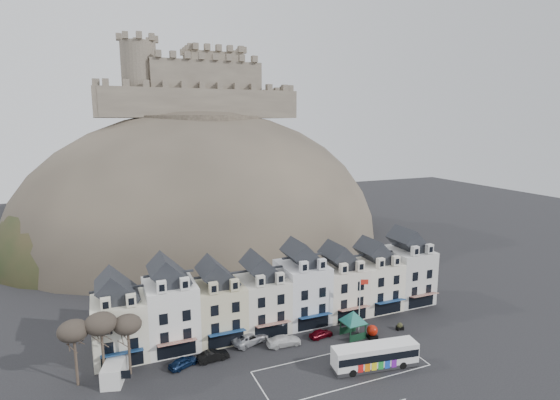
% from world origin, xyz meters
% --- Properties ---
extents(ground, '(300.00, 300.00, 0.00)m').
position_xyz_m(ground, '(0.00, 0.00, 0.00)').
color(ground, black).
rests_on(ground, ground).
extents(coach_bay_markings, '(22.00, 7.50, 0.01)m').
position_xyz_m(coach_bay_markings, '(2.00, 1.25, 0.00)').
color(coach_bay_markings, silver).
rests_on(coach_bay_markings, ground).
extents(townhouse_terrace, '(54.40, 9.35, 11.80)m').
position_xyz_m(townhouse_terrace, '(0.15, 15.97, 5.30)').
color(townhouse_terrace, silver).
rests_on(townhouse_terrace, ground).
extents(castle_hill, '(100.00, 76.00, 68.00)m').
position_xyz_m(castle_hill, '(1.25, 68.95, 0.11)').
color(castle_hill, '#3B352D').
rests_on(castle_hill, ground).
extents(castle, '(50.20, 22.20, 22.00)m').
position_xyz_m(castle, '(0.51, 75.93, 40.19)').
color(castle, brown).
rests_on(castle, ground).
extents(tree_left_far, '(3.61, 3.61, 8.24)m').
position_xyz_m(tree_left_far, '(-29.00, 10.50, 6.90)').
color(tree_left_far, '#3D3327').
rests_on(tree_left_far, ground).
extents(tree_left_mid, '(3.78, 3.78, 8.64)m').
position_xyz_m(tree_left_mid, '(-26.00, 10.50, 7.24)').
color(tree_left_mid, '#3D3327').
rests_on(tree_left_mid, ground).
extents(tree_left_near, '(3.43, 3.43, 7.84)m').
position_xyz_m(tree_left_near, '(-23.00, 10.50, 6.55)').
color(tree_left_near, '#3D3327').
rests_on(tree_left_near, ground).
extents(bus, '(11.44, 4.17, 3.16)m').
position_xyz_m(bus, '(5.99, -0.18, 1.74)').
color(bus, '#262628').
rests_on(bus, ground).
extents(bus_shelter, '(6.35, 6.35, 4.03)m').
position_xyz_m(bus_shelter, '(7.79, 7.88, 3.13)').
color(bus_shelter, '#10321E').
rests_on(bus_shelter, ground).
extents(red_buoy, '(1.59, 1.59, 1.97)m').
position_xyz_m(red_buoy, '(10.19, 6.47, 1.01)').
color(red_buoy, black).
rests_on(red_buoy, ground).
extents(flagpole, '(1.17, 0.53, 8.67)m').
position_xyz_m(flagpole, '(9.31, 8.48, 4.95)').
color(flagpole, silver).
rests_on(flagpole, ground).
extents(white_van, '(3.58, 5.66, 2.40)m').
position_xyz_m(white_van, '(-24.79, 10.08, 1.20)').
color(white_van, white).
rests_on(white_van, ground).
extents(planter_west, '(1.04, 0.68, 0.97)m').
position_xyz_m(planter_west, '(15.44, 7.00, 0.47)').
color(planter_west, black).
rests_on(planter_west, ground).
extents(planter_east, '(1.24, 0.94, 1.11)m').
position_xyz_m(planter_east, '(15.60, 7.00, 0.53)').
color(planter_east, black).
rests_on(planter_east, ground).
extents(car_navy, '(4.19, 2.98, 1.33)m').
position_xyz_m(car_navy, '(-16.61, 9.50, 0.66)').
color(car_navy, '#0B1B3B').
rests_on(car_navy, ground).
extents(car_black, '(4.29, 1.79, 1.38)m').
position_xyz_m(car_black, '(-12.68, 9.50, 0.69)').
color(car_black, black).
rests_on(car_black, ground).
extents(car_silver, '(5.96, 4.14, 1.53)m').
position_xyz_m(car_silver, '(-6.65, 12.00, 0.77)').
color(car_silver, '#B7B8BF').
rests_on(car_silver, ground).
extents(car_white, '(5.07, 2.25, 1.45)m').
position_xyz_m(car_white, '(-2.51, 9.50, 0.72)').
color(car_white, white).
rests_on(car_white, ground).
extents(car_maroon, '(3.76, 1.91, 1.23)m').
position_xyz_m(car_maroon, '(3.39, 9.50, 0.61)').
color(car_maroon, '#4D040D').
rests_on(car_maroon, ground).
extents(car_charcoal, '(3.88, 1.63, 1.25)m').
position_xyz_m(car_charcoal, '(9.86, 12.00, 0.62)').
color(car_charcoal, black).
rests_on(car_charcoal, ground).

